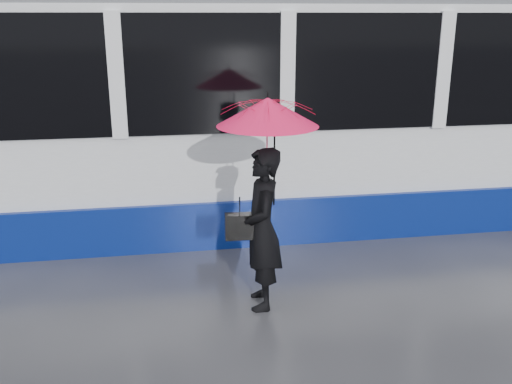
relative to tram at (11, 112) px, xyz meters
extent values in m
plane|color=#28272C|center=(2.08, -2.50, -1.64)|extent=(90.00, 90.00, 0.00)
cube|color=#3F3D38|center=(2.08, -0.72, -1.63)|extent=(34.00, 0.07, 0.02)
cube|color=#3F3D38|center=(2.08, 0.72, -1.63)|extent=(34.00, 0.07, 0.02)
cube|color=white|center=(0.00, 0.00, -0.11)|extent=(24.00, 2.40, 2.95)
cube|color=navy|center=(0.00, 0.00, -1.33)|extent=(24.00, 2.56, 0.62)
cube|color=black|center=(0.00, 0.00, 0.56)|extent=(23.00, 2.48, 1.40)
imported|color=black|center=(2.92, -2.78, -0.81)|extent=(0.43, 0.63, 1.66)
imported|color=#E31370|center=(2.97, -2.78, 0.11)|extent=(0.96, 0.97, 0.83)
cone|color=#E31370|center=(2.97, -2.78, 0.37)|extent=(1.03, 1.03, 0.27)
cylinder|color=black|center=(2.97, -2.78, 0.52)|extent=(0.01, 0.01, 0.06)
cylinder|color=black|center=(3.05, -2.76, -0.20)|extent=(0.02, 0.02, 0.73)
cube|color=black|center=(2.70, -2.76, -0.77)|extent=(0.30, 0.15, 0.26)
cylinder|color=black|center=(2.70, -2.76, -0.55)|extent=(0.01, 0.01, 0.18)
camera|label=1|loc=(2.00, -8.01, 1.24)|focal=40.00mm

